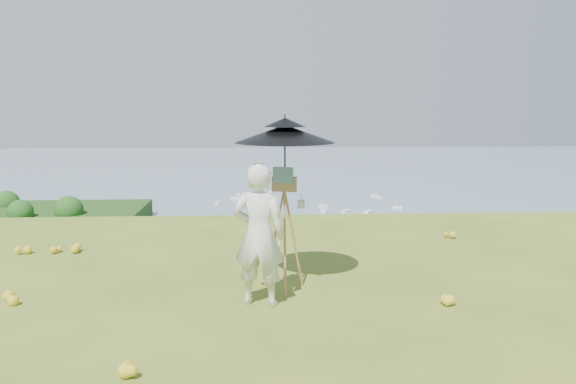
{
  "coord_description": "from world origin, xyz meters",
  "views": [
    {
      "loc": [
        -0.24,
        -4.78,
        2.36
      ],
      "look_at": [
        0.28,
        4.61,
        0.87
      ],
      "focal_mm": 35.0,
      "sensor_mm": 36.0,
      "label": 1
    }
  ],
  "objects": [
    {
      "name": "painter",
      "position": [
        -0.22,
        1.61,
        0.84
      ],
      "size": [
        0.7,
        0.55,
        1.69
      ],
      "primitive_type": "imported",
      "rotation": [
        0.0,
        0.0,
        2.88
      ],
      "color": "silver",
      "rests_on": "ground"
    },
    {
      "name": "sun_umbrella",
      "position": [
        0.11,
        2.16,
        1.77
      ],
      "size": [
        1.64,
        1.64,
        0.93
      ],
      "primitive_type": null,
      "rotation": [
        0.0,
        0.0,
        -0.42
      ],
      "color": "black",
      "rests_on": "field_easel"
    },
    {
      "name": "harbor_town",
      "position": [
        0.0,
        75.0,
        -29.5
      ],
      "size": [
        110.0,
        22.0,
        5.0
      ],
      "primitive_type": null,
      "color": "silver",
      "rests_on": "shoreline_tier"
    },
    {
      "name": "ground",
      "position": [
        0.0,
        0.0,
        0.0
      ],
      "size": [
        14.0,
        14.0,
        0.0
      ],
      "primitive_type": "plane",
      "color": "#537521",
      "rests_on": "ground"
    },
    {
      "name": "field_easel",
      "position": [
        0.1,
        2.13,
        0.79
      ],
      "size": [
        0.75,
        0.75,
        1.59
      ],
      "primitive_type": null,
      "rotation": [
        0.0,
        0.0,
        -0.3
      ],
      "color": "#AA7D47",
      "rests_on": "ground"
    },
    {
      "name": "shoreline_tier",
      "position": [
        0.0,
        75.0,
        -36.0
      ],
      "size": [
        170.0,
        28.0,
        8.0
      ],
      "primitive_type": "cube",
      "color": "gray",
      "rests_on": "bay_water"
    },
    {
      "name": "wildflowers",
      "position": [
        0.0,
        0.25,
        0.06
      ],
      "size": [
        10.0,
        10.5,
        0.12
      ],
      "primitive_type": null,
      "color": "gold",
      "rests_on": "ground"
    },
    {
      "name": "moored_boats",
      "position": [
        -12.5,
        161.0,
        -33.65
      ],
      "size": [
        140.0,
        140.0,
        0.7
      ],
      "primitive_type": null,
      "color": "white",
      "rests_on": "bay_water"
    },
    {
      "name": "bay_water",
      "position": [
        0.0,
        240.0,
        -34.0
      ],
      "size": [
        700.0,
        700.0,
        0.0
      ],
      "primitive_type": "plane",
      "color": "slate",
      "rests_on": "ground"
    },
    {
      "name": "painter_cap",
      "position": [
        -0.22,
        1.61,
        1.64
      ],
      "size": [
        0.25,
        0.27,
        0.1
      ],
      "primitive_type": null,
      "rotation": [
        0.0,
        0.0,
        -0.27
      ],
      "color": "#BE686D",
      "rests_on": "painter"
    },
    {
      "name": "slope_trees",
      "position": [
        0.0,
        35.0,
        -15.0
      ],
      "size": [
        110.0,
        50.0,
        6.0
      ],
      "primitive_type": null,
      "color": "#1E5018",
      "rests_on": "forest_slope"
    }
  ]
}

